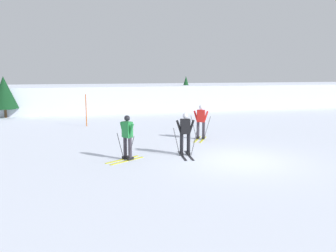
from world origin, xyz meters
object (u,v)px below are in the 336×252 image
skier_red (201,120)px  conifer_far_left (4,93)px  trail_marker_pole (86,110)px  skier_green (127,136)px  conifer_far_right (186,90)px  skier_black (185,133)px

skier_red → conifer_far_left: size_ratio=0.57×
conifer_far_left → skier_red: bearing=-46.2°
trail_marker_pole → skier_green: bearing=-82.2°
skier_red → conifer_far_right: (3.76, 13.95, 0.79)m
skier_black → skier_green: size_ratio=1.00×
skier_black → trail_marker_pole: 9.43m
conifer_far_left → conifer_far_right: size_ratio=1.02×
skier_black → conifer_far_right: conifer_far_right is taller
conifer_far_left → conifer_far_right: bearing=9.6°
skier_green → conifer_far_right: 18.88m
skier_black → conifer_far_right: (5.56, 16.97, 0.83)m
skier_black → skier_green: 2.36m
skier_black → conifer_far_left: bearing=122.4°
skier_black → conifer_far_left: (-9.18, 14.48, 0.93)m
skier_green → conifer_far_right: (7.91, 17.12, 0.83)m
skier_red → trail_marker_pole: 7.84m
skier_green → skier_red: same height
conifer_far_right → skier_red: bearing=-105.1°
skier_black → trail_marker_pole: size_ratio=0.87×
skier_black → conifer_far_right: size_ratio=0.58×
skier_red → trail_marker_pole: (-5.37, 5.71, 0.03)m
conifer_far_right → trail_marker_pole: bearing=-137.9°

